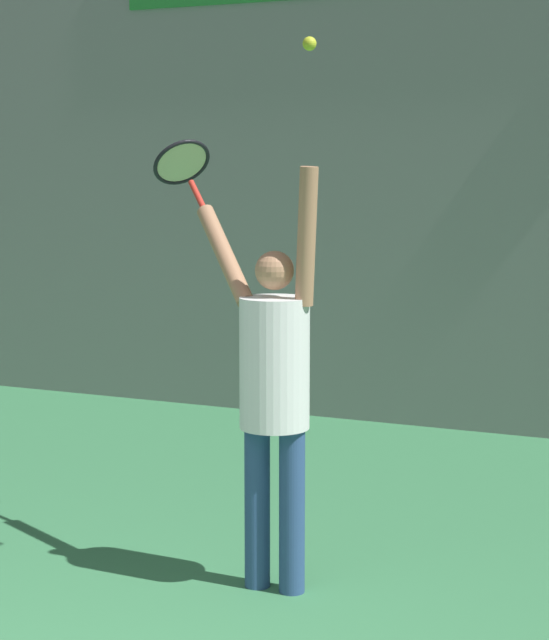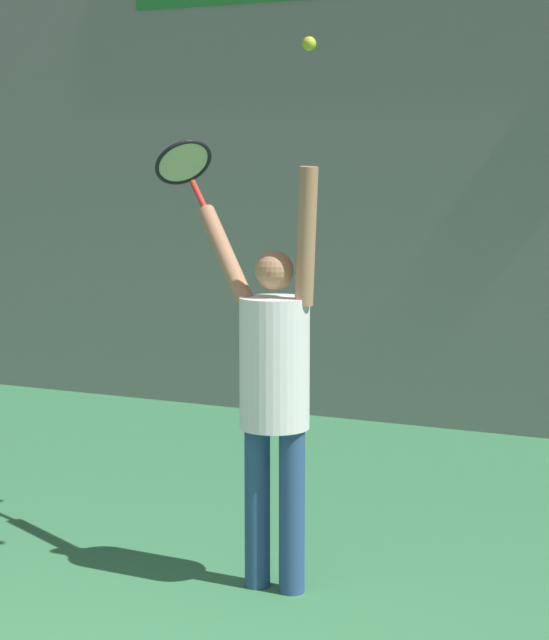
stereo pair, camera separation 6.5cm
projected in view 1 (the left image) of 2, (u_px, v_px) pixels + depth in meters
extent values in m
cube|color=gray|center=(463.00, 118.00, 9.12)|extent=(18.00, 0.10, 5.00)
cylinder|color=#2D4C7F|center=(257.00, 507.00, 5.87)|extent=(0.13, 0.13, 0.84)
cylinder|color=#2D4C7F|center=(292.00, 511.00, 5.79)|extent=(0.13, 0.13, 0.84)
cylinder|color=white|center=(274.00, 363.00, 5.73)|extent=(0.35, 0.35, 0.66)
sphere|color=tan|center=(274.00, 270.00, 5.67)|extent=(0.19, 0.19, 0.19)
cylinder|color=tan|center=(307.00, 237.00, 5.56)|extent=(0.17, 0.16, 0.68)
cylinder|color=tan|center=(225.00, 255.00, 5.95)|extent=(0.50, 0.43, 0.50)
cylinder|color=red|center=(198.00, 196.00, 6.21)|extent=(0.17, 0.13, 0.17)
torus|color=black|center=(182.00, 162.00, 6.35)|extent=(0.38, 0.41, 0.26)
cylinder|color=beige|center=(182.00, 162.00, 6.35)|extent=(0.32, 0.34, 0.21)
sphere|color=#CCDB2D|center=(310.00, 44.00, 5.37)|extent=(0.07, 0.07, 0.07)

